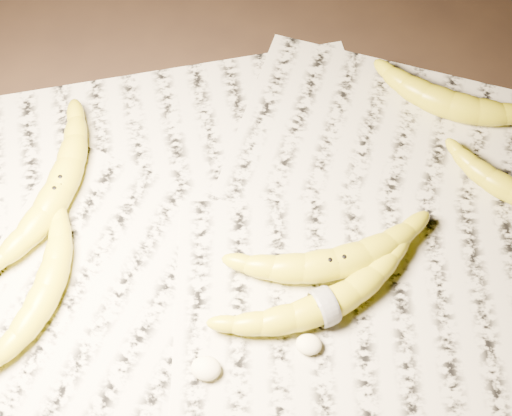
# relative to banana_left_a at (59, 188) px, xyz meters

# --- Properties ---
(ground) EXTENTS (3.00, 3.00, 0.00)m
(ground) POSITION_rel_banana_left_a_xyz_m (0.25, -0.07, -0.03)
(ground) COLOR black
(ground) RESTS_ON ground
(newspaper_patch) EXTENTS (0.90, 0.70, 0.01)m
(newspaper_patch) POSITION_rel_banana_left_a_xyz_m (0.28, -0.09, -0.02)
(newspaper_patch) COLOR beige
(newspaper_patch) RESTS_ON ground
(banana_left_a) EXTENTS (0.12, 0.25, 0.04)m
(banana_left_a) POSITION_rel_banana_left_a_xyz_m (0.00, 0.00, 0.00)
(banana_left_a) COLOR gold
(banana_left_a) RESTS_ON newspaper_patch
(banana_left_b) EXTENTS (0.09, 0.20, 0.04)m
(banana_left_b) POSITION_rel_banana_left_a_xyz_m (0.01, -0.14, -0.00)
(banana_left_b) COLOR gold
(banana_left_b) RESTS_ON newspaper_patch
(banana_center) EXTENTS (0.24, 0.13, 0.04)m
(banana_center) POSITION_rel_banana_left_a_xyz_m (0.36, -0.08, 0.00)
(banana_center) COLOR gold
(banana_center) RESTS_ON newspaper_patch
(banana_taped) EXTENTS (0.23, 0.17, 0.04)m
(banana_taped) POSITION_rel_banana_left_a_xyz_m (0.35, -0.13, -0.00)
(banana_taped) COLOR gold
(banana_taped) RESTS_ON newspaper_patch
(banana_upper_a) EXTENTS (0.18, 0.13, 0.03)m
(banana_upper_a) POSITION_rel_banana_left_a_xyz_m (0.59, 0.05, -0.00)
(banana_upper_a) COLOR gold
(banana_upper_a) RESTS_ON newspaper_patch
(banana_upper_b) EXTENTS (0.21, 0.13, 0.04)m
(banana_upper_b) POSITION_rel_banana_left_a_xyz_m (0.51, 0.18, -0.00)
(banana_upper_b) COLOR gold
(banana_upper_b) RESTS_ON newspaper_patch
(measuring_tape) EXTENTS (0.03, 0.04, 0.05)m
(measuring_tape) POSITION_rel_banana_left_a_xyz_m (0.35, -0.13, -0.00)
(measuring_tape) COLOR white
(measuring_tape) RESTS_ON newspaper_patch
(flesh_chunk_a) EXTENTS (0.04, 0.03, 0.02)m
(flesh_chunk_a) POSITION_rel_banana_left_a_xyz_m (0.22, -0.22, -0.01)
(flesh_chunk_a) COLOR #F7F3BF
(flesh_chunk_a) RESTS_ON newspaper_patch
(flesh_chunk_c) EXTENTS (0.03, 0.03, 0.02)m
(flesh_chunk_c) POSITION_rel_banana_left_a_xyz_m (0.33, -0.18, -0.01)
(flesh_chunk_c) COLOR #F7F3BF
(flesh_chunk_c) RESTS_ON newspaper_patch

